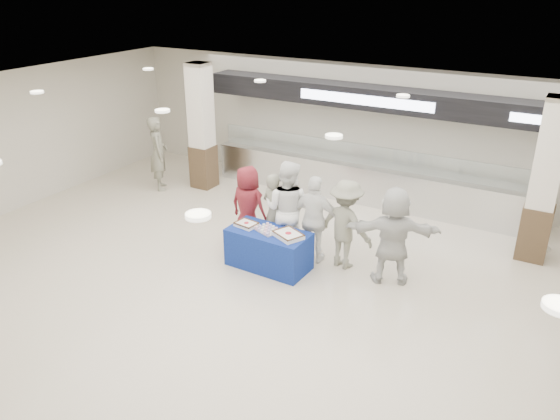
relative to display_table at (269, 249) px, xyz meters
The scene contains 15 objects.
ground 1.41m from the display_table, 75.98° to the right, with size 14.00×14.00×0.00m, color beige.
serving_line 4.17m from the display_table, 85.34° to the left, with size 8.70×0.85×2.80m.
column_left 4.81m from the display_table, 141.86° to the left, with size 0.55×0.55×3.20m.
column_right 5.33m from the display_table, 33.66° to the left, with size 0.55×0.55×3.20m.
display_table is the anchor object (origin of this frame).
sheet_cake_left 0.64m from the display_table, behind, with size 0.45×0.37×0.09m.
sheet_cake_right 0.61m from the display_table, ahead, with size 0.63×0.57×0.10m.
cupcake_tray 0.41m from the display_table, 164.96° to the right, with size 0.54×0.48×0.07m.
civilian_maroon 1.17m from the display_table, 143.31° to the left, with size 0.83×0.54×1.69m, color maroon.
soldier_a 0.82m from the display_table, 110.60° to the left, with size 0.60×0.40×1.66m, color slate.
chef_tall 0.88m from the display_table, 85.35° to the left, with size 0.95×0.74×1.95m, color white.
chef_short 1.04m from the display_table, 44.73° to the left, with size 1.03×0.43×1.75m, color white.
soldier_b 1.53m from the display_table, 31.18° to the left, with size 1.13×0.65×1.74m, color slate.
civilian_white 2.35m from the display_table, 16.28° to the left, with size 1.70×0.54×1.83m, color silver.
soldier_bg 5.09m from the display_table, 154.38° to the left, with size 0.70×0.46×1.91m, color slate.
Camera 1 is at (4.38, -6.58, 5.20)m, focal length 35.00 mm.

